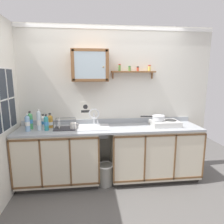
{
  "coord_description": "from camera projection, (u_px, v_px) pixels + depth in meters",
  "views": [
    {
      "loc": [
        -0.31,
        -2.5,
        1.72
      ],
      "look_at": [
        0.04,
        0.57,
        1.14
      ],
      "focal_mm": 30.92,
      "sensor_mm": 36.0,
      "label": 1
    }
  ],
  "objects": [
    {
      "name": "trash_bin",
      "position": [
        106.0,
        174.0,
        3.07
      ],
      "size": [
        0.27,
        0.27,
        0.34
      ],
      "color": "gray",
      "rests_on": "ground"
    },
    {
      "name": "hot_plate_stove",
      "position": [
        165.0,
        123.0,
        3.15
      ],
      "size": [
        0.45,
        0.33,
        0.09
      ],
      "color": "silver",
      "rests_on": "countertop"
    },
    {
      "name": "saucepan",
      "position": [
        158.0,
        118.0,
        3.15
      ],
      "size": [
        0.39,
        0.21,
        0.08
      ],
      "color": "silver",
      "rests_on": "hot_plate_stove"
    },
    {
      "name": "bottle_water_clear_0",
      "position": [
        39.0,
        121.0,
        2.87
      ],
      "size": [
        0.06,
        0.06,
        0.32
      ],
      "color": "silver",
      "rests_on": "countertop"
    },
    {
      "name": "backsplash",
      "position": [
        109.0,
        121.0,
        3.33
      ],
      "size": [
        2.89,
        0.02,
        0.08
      ],
      "primitive_type": "cube",
      "color": "#9EA3A8",
      "rests_on": "countertop"
    },
    {
      "name": "bottle_opaque_white_3",
      "position": [
        43.0,
        122.0,
        2.99
      ],
      "size": [
        0.08,
        0.08,
        0.23
      ],
      "color": "white",
      "rests_on": "countertop"
    },
    {
      "name": "spice_shelf",
      "position": [
        134.0,
        71.0,
        3.16
      ],
      "size": [
        0.73,
        0.14,
        0.23
      ],
      "color": "brown"
    },
    {
      "name": "lower_cabinet_run",
      "position": [
        59.0,
        157.0,
        3.06
      ],
      "size": [
        1.27,
        0.59,
        0.88
      ],
      "color": "black",
      "rests_on": "ground"
    },
    {
      "name": "wall_cabinet",
      "position": [
        90.0,
        66.0,
        2.99
      ],
      "size": [
        0.56,
        0.31,
        0.48
      ],
      "color": "brown"
    },
    {
      "name": "bottle_soda_green_1",
      "position": [
        30.0,
        121.0,
        2.96
      ],
      "size": [
        0.08,
        0.08,
        0.28
      ],
      "color": "#4CB266",
      "rests_on": "countertop"
    },
    {
      "name": "bottle_water_blue_2",
      "position": [
        27.0,
        123.0,
        2.84
      ],
      "size": [
        0.07,
        0.07,
        0.26
      ],
      "color": "#8CB7E0",
      "rests_on": "countertop"
    },
    {
      "name": "bottle_juice_amber_5",
      "position": [
        50.0,
        121.0,
        3.04
      ],
      "size": [
        0.09,
        0.09,
        0.23
      ],
      "color": "gold",
      "rests_on": "countertop"
    },
    {
      "name": "dish_rack",
      "position": [
        64.0,
        127.0,
        2.97
      ],
      "size": [
        0.33,
        0.25,
        0.17
      ],
      "color": "#333338",
      "rests_on": "countertop"
    },
    {
      "name": "floor",
      "position": [
        114.0,
        196.0,
        2.79
      ],
      "size": [
        5.93,
        5.93,
        0.0
      ],
      "primitive_type": "plane",
      "color": "#565451",
      "rests_on": "ground"
    },
    {
      "name": "sink",
      "position": [
        94.0,
        129.0,
        3.08
      ],
      "size": [
        0.5,
        0.43,
        0.42
      ],
      "color": "silver",
      "rests_on": "countertop"
    },
    {
      "name": "warning_sign",
      "position": [
        85.0,
        108.0,
        3.25
      ],
      "size": [
        0.17,
        0.01,
        0.22
      ],
      "color": "silver"
    },
    {
      "name": "back_wall",
      "position": [
        108.0,
        102.0,
        3.31
      ],
      "size": [
        3.53,
        0.07,
        2.52
      ],
      "color": "silver",
      "rests_on": "ground"
    },
    {
      "name": "bottle_detergent_teal_4",
      "position": [
        46.0,
        123.0,
        2.88
      ],
      "size": [
        0.07,
        0.07,
        0.25
      ],
      "color": "teal",
      "rests_on": "countertop"
    },
    {
      "name": "mug",
      "position": [
        73.0,
        126.0,
        2.96
      ],
      "size": [
        0.13,
        0.09,
        0.1
      ],
      "color": "white",
      "rests_on": "countertop"
    },
    {
      "name": "window",
      "position": [
        3.0,
        100.0,
        2.55
      ],
      "size": [
        0.03,
        0.77,
        0.86
      ],
      "color": "#262D38"
    },
    {
      "name": "countertop",
      "position": [
        110.0,
        128.0,
        3.07
      ],
      "size": [
        2.89,
        0.61,
        0.03
      ],
      "primitive_type": "cube",
      "color": "#9EA3A8",
      "rests_on": "lower_cabinet_run"
    },
    {
      "name": "lower_cabinet_run_right",
      "position": [
        154.0,
        153.0,
        3.23
      ],
      "size": [
        1.45,
        0.59,
        0.88
      ],
      "color": "black",
      "rests_on": "ground"
    }
  ]
}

